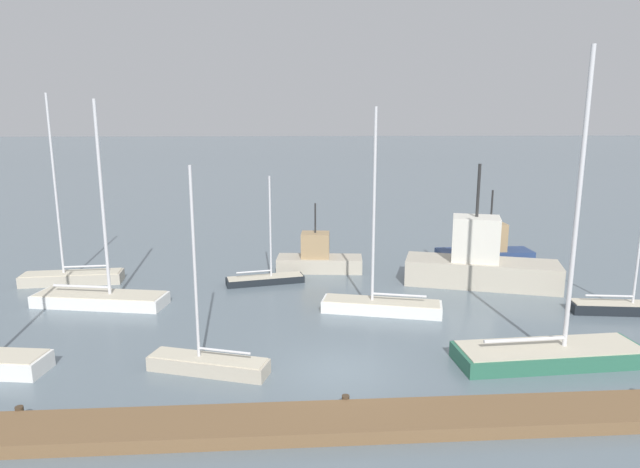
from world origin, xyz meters
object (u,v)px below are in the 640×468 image
object	(u,v)px
sailboat_6	(624,305)
fishing_boat_0	(480,263)
sailboat_2	(265,278)
sailboat_3	(550,350)
sailboat_4	(72,275)
sailboat_7	(208,362)
sailboat_0	(100,296)
sailboat_1	(381,303)
fishing_boat_1	(486,252)
fishing_boat_3	(318,258)

from	to	relation	value
sailboat_6	fishing_boat_0	distance (m)	7.16
sailboat_2	sailboat_3	xyz separation A→B (m)	(10.89, -10.81, 0.20)
sailboat_4	fishing_boat_0	world-z (taller)	sailboat_4
sailboat_4	sailboat_7	bearing A→B (deg)	123.62
sailboat_0	sailboat_1	world-z (taller)	sailboat_0
sailboat_6	fishing_boat_1	bearing A→B (deg)	119.61
sailboat_4	sailboat_3	bearing A→B (deg)	147.46
sailboat_2	sailboat_3	world-z (taller)	sailboat_3
sailboat_3	sailboat_7	world-z (taller)	sailboat_3
sailboat_4	fishing_boat_0	distance (m)	22.47
sailboat_3	fishing_boat_0	size ratio (longest dim) A/B	1.34
sailboat_0	sailboat_3	xyz separation A→B (m)	(18.80, -7.67, 0.04)
fishing_boat_1	fishing_boat_3	world-z (taller)	fishing_boat_1
sailboat_3	sailboat_7	size ratio (longest dim) A/B	1.53
sailboat_3	sailboat_7	xyz separation A→B (m)	(-12.61, 0.07, -0.11)
sailboat_0	sailboat_6	bearing A→B (deg)	4.49
sailboat_1	fishing_boat_3	xyz separation A→B (m)	(-2.48, 7.44, 0.32)
sailboat_7	sailboat_4	bearing A→B (deg)	-34.02
sailboat_6	sailboat_4	bearing A→B (deg)	174.75
sailboat_1	sailboat_0	bearing A→B (deg)	6.40
sailboat_3	fishing_boat_1	world-z (taller)	sailboat_3
fishing_boat_3	fishing_boat_1	bearing A→B (deg)	-171.77
sailboat_0	fishing_boat_0	xyz separation A→B (m)	(19.60, 2.06, 0.78)
sailboat_0	sailboat_2	size ratio (longest dim) A/B	1.65
sailboat_1	sailboat_4	distance (m)	17.27
sailboat_7	fishing_boat_3	world-z (taller)	sailboat_7
sailboat_1	fishing_boat_0	size ratio (longest dim) A/B	1.12
sailboat_4	fishing_boat_0	bearing A→B (deg)	170.97
sailboat_0	sailboat_3	world-z (taller)	sailboat_3
sailboat_2	sailboat_6	distance (m)	17.92
sailboat_3	fishing_boat_0	distance (m)	9.79
fishing_boat_0	sailboat_0	bearing A→B (deg)	23.67
sailboat_2	fishing_boat_1	distance (m)	13.82
sailboat_2	sailboat_4	world-z (taller)	sailboat_4
sailboat_3	sailboat_6	distance (m)	7.78
sailboat_7	fishing_boat_1	size ratio (longest dim) A/B	1.28
sailboat_2	fishing_boat_0	bearing A→B (deg)	-17.18
sailboat_0	sailboat_4	world-z (taller)	sailboat_4
sailboat_2	sailboat_4	bearing A→B (deg)	164.15
sailboat_2	fishing_boat_0	world-z (taller)	fishing_boat_0
sailboat_3	fishing_boat_3	distance (m)	15.33
fishing_boat_1	fishing_boat_3	bearing A→B (deg)	-177.91
sailboat_3	sailboat_2	bearing A→B (deg)	132.24
sailboat_1	sailboat_3	xyz separation A→B (m)	(5.30, -5.76, 0.04)
sailboat_6	sailboat_7	bearing A→B (deg)	-157.15
fishing_boat_0	fishing_boat_1	xyz separation A→B (m)	(1.82, 3.90, -0.35)
sailboat_0	sailboat_4	distance (m)	4.78
sailboat_3	fishing_boat_1	size ratio (longest dim) A/B	1.96
sailboat_1	sailboat_2	distance (m)	7.53
sailboat_0	fishing_boat_0	world-z (taller)	sailboat_0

